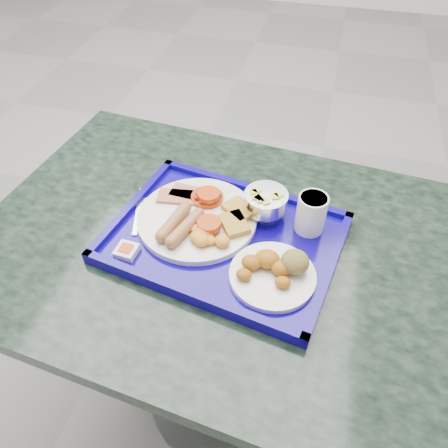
% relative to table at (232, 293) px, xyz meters
% --- Properties ---
extents(floor, '(6.00, 6.00, 0.00)m').
position_rel_table_xyz_m(floor, '(-0.48, 0.84, -0.54)').
color(floor, gray).
rests_on(floor, ground).
extents(table, '(1.25, 0.90, 0.73)m').
position_rel_table_xyz_m(table, '(0.00, 0.00, 0.00)').
color(table, slate).
rests_on(table, floor).
extents(tray, '(0.55, 0.44, 0.03)m').
position_rel_table_xyz_m(tray, '(-0.02, -0.00, 0.20)').
color(tray, '#0E0281').
rests_on(tray, table).
extents(main_plate, '(0.27, 0.27, 0.04)m').
position_rel_table_xyz_m(main_plate, '(-0.09, 0.03, 0.22)').
color(main_plate, white).
rests_on(main_plate, tray).
extents(bread_plate, '(0.18, 0.18, 0.06)m').
position_rel_table_xyz_m(bread_plate, '(0.11, -0.08, 0.22)').
color(bread_plate, white).
rests_on(bread_plate, tray).
extents(fruit_bowl, '(0.10, 0.10, 0.07)m').
position_rel_table_xyz_m(fruit_bowl, '(0.05, 0.09, 0.25)').
color(fruit_bowl, silver).
rests_on(fruit_bowl, tray).
extents(juice_cup, '(0.07, 0.07, 0.09)m').
position_rel_table_xyz_m(juice_cup, '(0.16, 0.07, 0.25)').
color(juice_cup, white).
rests_on(juice_cup, tray).
extents(spoon, '(0.06, 0.16, 0.01)m').
position_rel_table_xyz_m(spoon, '(-0.20, 0.07, 0.21)').
color(spoon, silver).
rests_on(spoon, tray).
extents(knife, '(0.05, 0.16, 0.00)m').
position_rel_table_xyz_m(knife, '(-0.24, 0.03, 0.21)').
color(knife, silver).
rests_on(knife, tray).
extents(jam_packet, '(0.05, 0.05, 0.02)m').
position_rel_table_xyz_m(jam_packet, '(-0.21, -0.10, 0.21)').
color(jam_packet, white).
rests_on(jam_packet, tray).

